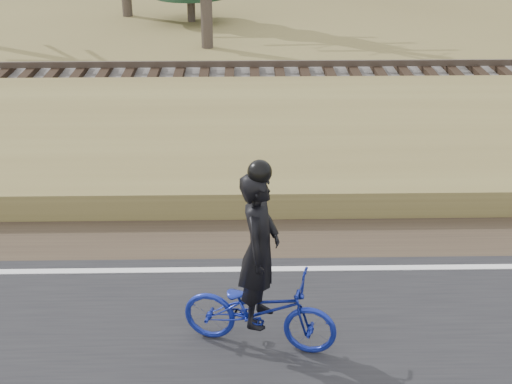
{
  "coord_description": "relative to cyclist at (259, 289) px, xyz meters",
  "views": [
    {
      "loc": [
        -4.49,
        -8.21,
        5.21
      ],
      "look_at": [
        -4.32,
        0.5,
        1.1
      ],
      "focal_mm": 50.0,
      "sensor_mm": 36.0,
      "label": 1
    }
  ],
  "objects": [
    {
      "name": "embankment",
      "position": [
        4.32,
        5.65,
        -0.59
      ],
      "size": [
        120.0,
        5.0,
        0.44
      ],
      "primitive_type": "cube",
      "color": "olive",
      "rests_on": "ground"
    },
    {
      "name": "ballast",
      "position": [
        4.32,
        9.45,
        -0.58
      ],
      "size": [
        120.0,
        3.0,
        0.45
      ],
      "primitive_type": "cube",
      "color": "slate",
      "rests_on": "ground"
    },
    {
      "name": "railroad",
      "position": [
        4.32,
        9.45,
        -0.28
      ],
      "size": [
        120.0,
        2.4,
        0.29
      ],
      "color": "black",
      "rests_on": "ballast"
    },
    {
      "name": "cyclist",
      "position": [
        0.0,
        0.0,
        0.0
      ],
      "size": [
        1.89,
        1.06,
        2.32
      ],
      "rotation": [
        0.0,
        0.0,
        1.31
      ],
      "color": "navy",
      "rests_on": "road"
    }
  ]
}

